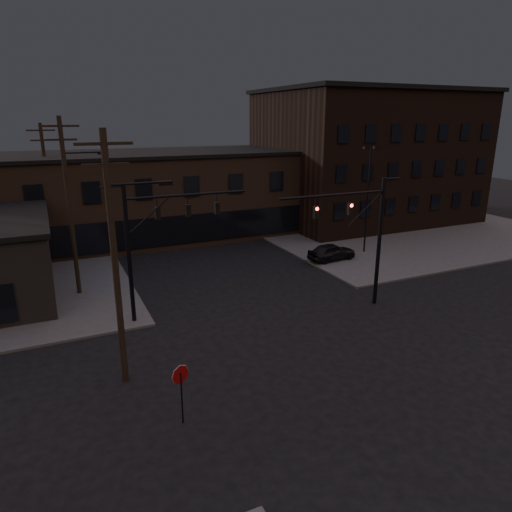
{
  "coord_description": "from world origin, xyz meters",
  "views": [
    {
      "loc": [
        -11.77,
        -16.87,
        11.33
      ],
      "look_at": [
        -0.87,
        6.64,
        3.5
      ],
      "focal_mm": 32.0,
      "sensor_mm": 36.0,
      "label": 1
    }
  ],
  "objects_px": {
    "stop_sign": "(181,381)",
    "traffic_signal_near": "(365,230)",
    "parked_car_lot_a": "(332,252)",
    "car_crossing": "(162,236)",
    "parked_car_lot_b": "(398,222)",
    "traffic_signal_far": "(151,236)"
  },
  "relations": [
    {
      "from": "parked_car_lot_a",
      "to": "traffic_signal_near",
      "type": "bearing_deg",
      "value": 152.82
    },
    {
      "from": "traffic_signal_near",
      "to": "parked_car_lot_b",
      "type": "relative_size",
      "value": 1.9
    },
    {
      "from": "traffic_signal_near",
      "to": "stop_sign",
      "type": "xyz_separation_m",
      "value": [
        -13.36,
        -6.49,
        -3.09
      ]
    },
    {
      "from": "traffic_signal_near",
      "to": "stop_sign",
      "type": "relative_size",
      "value": 3.23
    },
    {
      "from": "traffic_signal_far",
      "to": "parked_car_lot_a",
      "type": "distance_m",
      "value": 17.05
    },
    {
      "from": "parked_car_lot_a",
      "to": "car_crossing",
      "type": "xyz_separation_m",
      "value": [
        -11.31,
        11.37,
        -0.1
      ]
    },
    {
      "from": "traffic_signal_near",
      "to": "traffic_signal_far",
      "type": "relative_size",
      "value": 1.0
    },
    {
      "from": "parked_car_lot_b",
      "to": "car_crossing",
      "type": "relative_size",
      "value": 0.92
    },
    {
      "from": "stop_sign",
      "to": "car_crossing",
      "type": "bearing_deg",
      "value": 77.88
    },
    {
      "from": "parked_car_lot_a",
      "to": "car_crossing",
      "type": "relative_size",
      "value": 0.9
    },
    {
      "from": "traffic_signal_near",
      "to": "car_crossing",
      "type": "height_order",
      "value": "traffic_signal_near"
    },
    {
      "from": "traffic_signal_near",
      "to": "parked_car_lot_b",
      "type": "height_order",
      "value": "traffic_signal_near"
    },
    {
      "from": "parked_car_lot_a",
      "to": "traffic_signal_far",
      "type": "bearing_deg",
      "value": 103.77
    },
    {
      "from": "parked_car_lot_a",
      "to": "parked_car_lot_b",
      "type": "height_order",
      "value": "parked_car_lot_a"
    },
    {
      "from": "traffic_signal_near",
      "to": "car_crossing",
      "type": "xyz_separation_m",
      "value": [
        -7.67,
        19.98,
        -4.18
      ]
    },
    {
      "from": "parked_car_lot_a",
      "to": "parked_car_lot_b",
      "type": "xyz_separation_m",
      "value": [
        13.04,
        6.77,
        -0.09
      ]
    },
    {
      "from": "stop_sign",
      "to": "parked_car_lot_a",
      "type": "height_order",
      "value": "stop_sign"
    },
    {
      "from": "stop_sign",
      "to": "traffic_signal_near",
      "type": "bearing_deg",
      "value": 25.9
    },
    {
      "from": "traffic_signal_far",
      "to": "parked_car_lot_b",
      "type": "bearing_deg",
      "value": 22.46
    },
    {
      "from": "stop_sign",
      "to": "parked_car_lot_b",
      "type": "bearing_deg",
      "value": 36.06
    },
    {
      "from": "stop_sign",
      "to": "parked_car_lot_a",
      "type": "relative_size",
      "value": 0.6
    },
    {
      "from": "stop_sign",
      "to": "parked_car_lot_b",
      "type": "relative_size",
      "value": 0.59
    }
  ]
}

